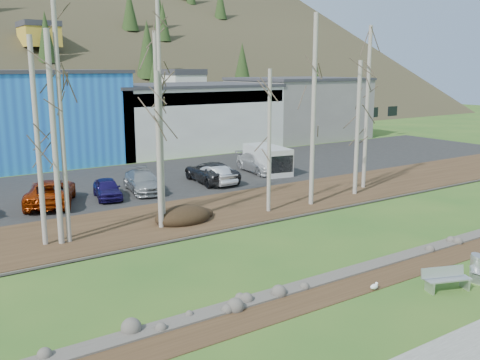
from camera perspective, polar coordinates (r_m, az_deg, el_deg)
ground at (r=20.92m, az=16.22°, el=-12.57°), size 200.00×200.00×0.00m
dirt_strip at (r=22.18m, az=12.00°, el=-10.86°), size 80.00×1.80×0.03m
near_bank_rocks at (r=22.83m, az=10.18°, el=-10.15°), size 80.00×0.80×0.50m
river at (r=25.72m, az=3.77°, el=-7.42°), size 80.00×8.00×0.90m
far_bank_rocks at (r=28.90m, az=-1.23°, el=-5.20°), size 80.00×0.80×0.46m
far_bank at (r=31.51m, az=-4.39°, el=-3.63°), size 80.00×7.00×0.15m
parking_lot at (r=40.72m, az=-11.73°, el=-0.29°), size 80.00×14.00×0.14m
building_blue at (r=51.89m, az=-24.11°, el=6.08°), size 20.40×12.24×8.30m
building_white at (r=57.82m, az=-6.15°, el=6.80°), size 18.36×12.24×6.80m
building_grey at (r=66.79m, az=6.16°, el=7.69°), size 14.28×12.24×7.30m
bench_intact at (r=22.54m, az=21.12°, el=-9.82°), size 1.93×1.15×0.93m
litter_bin at (r=24.03m, az=23.98°, el=-8.63°), size 0.73×0.73×0.99m
seagull at (r=21.78m, az=14.13°, el=-10.94°), size 0.44×0.21×0.32m
dirt_mound at (r=29.80m, az=-6.11°, el=-3.79°), size 3.27×2.31×0.64m
birch_0 at (r=26.55m, az=-20.77°, el=3.67°), size 0.24×0.24×9.80m
birch_1 at (r=26.46m, az=-18.53°, el=6.12°), size 0.22×0.22×11.93m
birch_2 at (r=26.41m, az=-19.20°, el=4.05°), size 0.27×0.27×10.08m
birch_3 at (r=28.16m, az=-8.45°, el=6.71°), size 0.20×0.20×11.72m
birch_4 at (r=28.07m, az=-8.62°, el=3.06°), size 0.27×0.27×8.19m
birch_5 at (r=29.86m, az=-8.79°, el=5.59°), size 0.23×0.23×10.27m
birch_6 at (r=31.01m, az=3.13°, el=4.10°), size 0.22×0.22×8.29m
birch_7 at (r=32.76m, az=7.84°, el=7.25°), size 0.28×0.28×11.50m
birch_8 at (r=36.20m, az=12.43°, el=5.38°), size 0.27×0.27×8.81m
birch_9 at (r=38.23m, az=13.39°, el=7.42°), size 0.26×0.26×11.13m
car_2 at (r=35.11m, az=-19.55°, el=-1.23°), size 4.55×6.28×1.59m
car_3 at (r=37.20m, az=-10.30°, el=-0.14°), size 2.80×5.18×1.43m
car_4 at (r=35.78m, az=-13.98°, el=-0.89°), size 2.27×4.05×1.30m
car_5 at (r=39.08m, az=-2.84°, el=0.58°), size 1.61×4.26×1.39m
car_6 at (r=39.77m, az=-3.12°, el=0.88°), size 3.03×5.68×1.52m
car_7 at (r=43.53m, az=2.06°, el=1.85°), size 2.70×5.44×1.52m
van_white at (r=43.08m, az=3.06°, el=2.16°), size 2.77×5.16×2.15m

